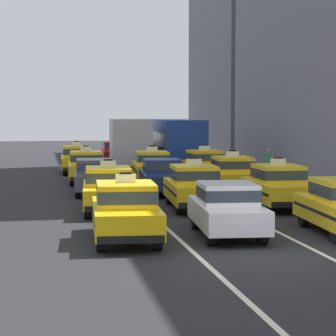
% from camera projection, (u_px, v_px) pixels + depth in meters
% --- Properties ---
extents(ground_plane, '(160.00, 160.00, 0.00)m').
position_uv_depth(ground_plane, '(266.00, 259.00, 17.76)').
color(ground_plane, '#232326').
extents(lane_stripe_left_center, '(0.14, 80.00, 0.01)m').
position_uv_depth(lane_stripe_left_center, '(117.00, 183.00, 37.12)').
color(lane_stripe_left_center, silver).
rests_on(lane_stripe_left_center, ground).
extents(lane_stripe_center_right, '(0.14, 80.00, 0.01)m').
position_uv_depth(lane_stripe_center_right, '(178.00, 182.00, 37.68)').
color(lane_stripe_center_right, silver).
rests_on(lane_stripe_center_right, ground).
extents(sidewalk_curb, '(4.00, 90.00, 0.15)m').
position_uv_depth(sidewalk_curb, '(315.00, 189.00, 33.74)').
color(sidewalk_curb, '#9E9993').
rests_on(sidewalk_curb, ground).
extents(taxi_left_nearest, '(2.05, 4.65, 1.96)m').
position_uv_depth(taxi_left_nearest, '(126.00, 210.00, 20.18)').
color(taxi_left_nearest, black).
rests_on(taxi_left_nearest, ground).
extents(taxi_left_second, '(2.09, 4.66, 1.96)m').
position_uv_depth(taxi_left_second, '(108.00, 189.00, 26.03)').
color(taxi_left_second, black).
rests_on(taxi_left_second, ground).
extents(sedan_left_third, '(1.99, 4.39, 1.58)m').
position_uv_depth(sedan_left_third, '(94.00, 175.00, 31.94)').
color(sedan_left_third, black).
rests_on(sedan_left_third, ground).
extents(taxi_left_fourth, '(1.94, 4.61, 1.96)m').
position_uv_depth(taxi_left_fourth, '(86.00, 166.00, 37.21)').
color(taxi_left_fourth, black).
rests_on(taxi_left_fourth, ground).
extents(taxi_left_fifth, '(1.90, 4.59, 1.96)m').
position_uv_depth(taxi_left_fifth, '(77.00, 159.00, 43.37)').
color(taxi_left_fifth, black).
rests_on(taxi_left_fifth, ground).
extents(sedan_center_nearest, '(2.06, 4.41, 1.58)m').
position_uv_depth(sedan_center_nearest, '(227.00, 208.00, 20.96)').
color(sedan_center_nearest, black).
rests_on(sedan_center_nearest, ground).
extents(taxi_center_second, '(2.08, 4.66, 1.96)m').
position_uv_depth(taxi_center_second, '(193.00, 186.00, 27.02)').
color(taxi_center_second, black).
rests_on(taxi_center_second, ground).
extents(sedan_center_third, '(2.07, 4.42, 1.58)m').
position_uv_depth(sedan_center_third, '(162.00, 175.00, 32.03)').
color(sedan_center_third, black).
rests_on(sedan_center_third, ground).
extents(taxi_center_fourth, '(2.06, 4.65, 1.96)m').
position_uv_depth(taxi_center_fourth, '(152.00, 166.00, 37.15)').
color(taxi_center_fourth, black).
rests_on(taxi_center_fourth, ground).
extents(box_truck_center_fifth, '(2.58, 7.07, 3.27)m').
position_uv_depth(box_truck_center_fifth, '(129.00, 143.00, 44.61)').
color(box_truck_center_fifth, black).
rests_on(box_truck_center_fifth, ground).
extents(sedan_center_sixth, '(1.88, 4.35, 1.58)m').
position_uv_depth(sedan_center_sixth, '(115.00, 152.00, 52.20)').
color(sedan_center_sixth, black).
rests_on(sedan_center_sixth, ground).
extents(taxi_right_second, '(1.97, 4.62, 1.96)m').
position_uv_depth(taxi_right_second, '(277.00, 185.00, 27.22)').
color(taxi_right_second, black).
rests_on(taxi_right_second, ground).
extents(taxi_right_third, '(2.11, 4.67, 1.96)m').
position_uv_depth(taxi_right_third, '(232.00, 174.00, 32.47)').
color(taxi_right_third, black).
rests_on(taxi_right_third, ground).
extents(taxi_right_fourth, '(1.84, 4.57, 1.96)m').
position_uv_depth(taxi_right_fourth, '(204.00, 165.00, 38.14)').
color(taxi_right_fourth, black).
rests_on(taxi_right_fourth, ground).
extents(bus_right_fifth, '(2.93, 11.29, 3.22)m').
position_uv_depth(bus_right_fifth, '(173.00, 141.00, 46.96)').
color(bus_right_fifth, black).
rests_on(bus_right_fifth, ground).
extents(pedestrian_mid_block, '(0.47, 0.24, 1.67)m').
position_uv_depth(pedestrian_mid_block, '(269.00, 165.00, 36.37)').
color(pedestrian_mid_block, '#23232D').
rests_on(pedestrian_mid_block, sidewalk_curb).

